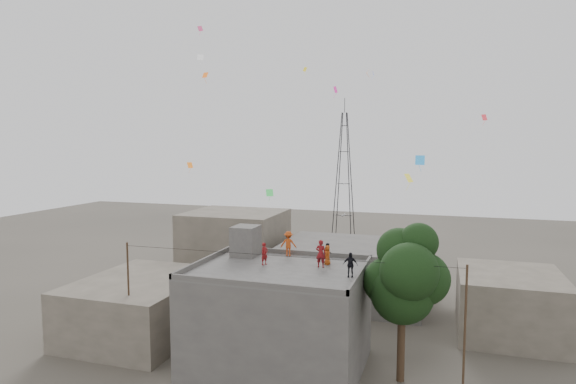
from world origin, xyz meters
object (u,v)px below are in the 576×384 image
transmission_tower (344,177)px  person_red_adult (321,254)px  tree (406,276)px  stair_head_box (246,241)px  person_dark_adult (350,265)px

transmission_tower → person_red_adult: (6.31, -38.87, -2.13)m
person_red_adult → tree: bearing=174.7°
tree → transmission_tower: (-11.37, 39.40, 2.97)m
tree → person_red_adult: tree is taller
tree → transmission_tower: transmission_tower is taller
stair_head_box → tree: 10.80m
tree → person_dark_adult: tree is taller
tree → person_red_adult: size_ratio=5.43×
stair_head_box → person_dark_adult: (7.60, -3.06, -0.30)m
person_red_adult → person_dark_adult: person_red_adult is taller
stair_head_box → person_red_adult: (5.51, -1.47, -0.16)m
tree → person_red_adult: (-5.06, 0.54, 0.84)m
transmission_tower → person_dark_adult: bearing=-78.3°
stair_head_box → person_red_adult: 5.70m
stair_head_box → person_dark_adult: size_ratio=1.43×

